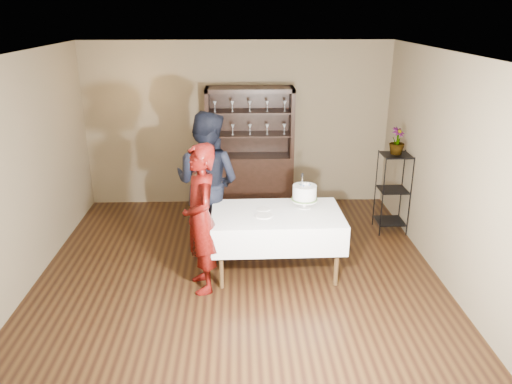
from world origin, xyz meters
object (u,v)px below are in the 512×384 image
Objects in this scene: woman at (201,219)px; man at (207,183)px; plant_etagere at (393,190)px; potted_plant at (397,141)px; china_hutch at (250,169)px; cake_table at (277,227)px; cake at (304,194)px.

man is (0.01, 1.04, 0.08)m from woman.
plant_etagere is 0.67× the size of woman.
potted_plant is (0.00, 0.03, 0.73)m from plant_etagere.
cake_table is (0.28, -2.24, -0.05)m from china_hutch.
man reaches higher than plant_etagere.
cake_table is 0.83× the size of man.
woman is 4.62× the size of potted_plant.
plant_etagere is 1.80m from cake.
cake is (0.63, -2.07, 0.32)m from china_hutch.
cake is 1.19× the size of potted_plant.
china_hutch reaches higher than man.
china_hutch is 5.19× the size of potted_plant.
plant_etagere is at bearing 104.57° from woman.
cake is at bearing -72.97° from china_hutch.
man is at bearing -111.29° from china_hutch.
plant_etagere is 2.16m from cake_table.
potted_plant is at bearing 33.94° from cake_table.
china_hutch reaches higher than cake_table.
china_hutch is at bearing 153.17° from plant_etagere.
cake_table is at bearing 168.49° from man.
woman is at bearing -157.89° from cake_table.
woman reaches higher than plant_etagere.
man is 5.03× the size of potted_plant.
plant_etagere is at bearing -143.49° from man.
china_hutch is at bearing 151.22° from woman.
cake_table is 0.91× the size of woman.
china_hutch is 2.26m from cake_table.
man reaches higher than cake.
cake is (1.24, -0.50, 0.02)m from man.
cake is (1.26, 0.54, 0.09)m from woman.
china_hutch is 1.67× the size of plant_etagere.
cake_table is 1.17m from man.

